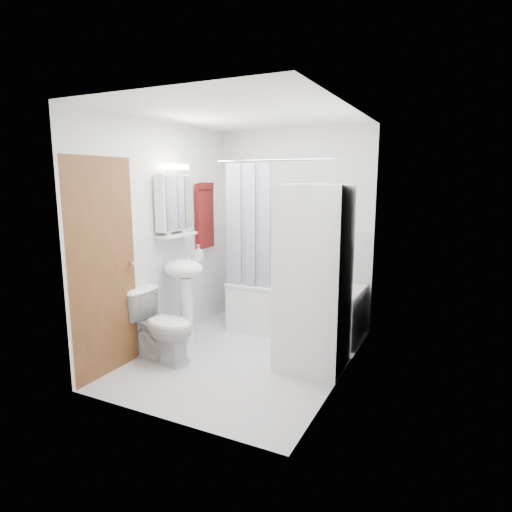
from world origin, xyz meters
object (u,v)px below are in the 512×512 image
at_px(toilet, 162,326).
at_px(sink, 184,282).
at_px(washer_dryer, 313,278).
at_px(bathtub, 296,306).

bearing_deg(toilet, sink, 7.36).
bearing_deg(sink, washer_dryer, 3.10).
bearing_deg(toilet, bathtub, -31.35).
bearing_deg(sink, toilet, -85.72).
xyz_separation_m(washer_dryer, toilet, (-1.40, -0.53, -0.52)).
xyz_separation_m(sink, washer_dryer, (1.43, 0.08, 0.18)).
height_order(sink, washer_dryer, washer_dryer).
distance_m(sink, toilet, 0.57).
bearing_deg(bathtub, toilet, -124.43).
bearing_deg(bathtub, sink, -137.02).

